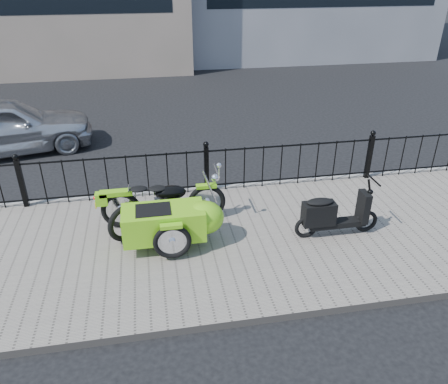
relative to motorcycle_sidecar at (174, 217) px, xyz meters
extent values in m
plane|color=black|center=(0.78, 0.41, -0.59)|extent=(120.00, 120.00, 0.00)
cube|color=slate|center=(0.78, -0.09, -0.53)|extent=(30.00, 3.80, 0.12)
cube|color=gray|center=(0.78, 1.85, -0.53)|extent=(30.00, 0.10, 0.12)
cylinder|color=black|center=(0.78, 1.71, 0.40)|extent=(14.00, 0.04, 0.04)
cylinder|color=black|center=(0.78, 1.71, -0.35)|extent=(14.00, 0.04, 0.04)
cube|color=black|center=(-2.72, 1.71, 0.01)|extent=(0.09, 0.09, 0.96)
sphere|color=black|center=(-2.72, 1.71, 0.55)|extent=(0.11, 0.11, 0.11)
cube|color=black|center=(0.78, 1.71, 0.01)|extent=(0.09, 0.09, 0.96)
sphere|color=black|center=(0.78, 1.71, 0.55)|extent=(0.11, 0.11, 0.11)
cube|color=black|center=(4.28, 1.71, 0.01)|extent=(0.09, 0.09, 0.96)
sphere|color=black|center=(4.28, 1.71, 0.55)|extent=(0.11, 0.11, 0.11)
cube|color=black|center=(-5.22, 12.43, 2.41)|extent=(12.50, 0.06, 1.00)
torus|color=black|center=(0.62, 0.61, -0.13)|extent=(0.69, 0.09, 0.69)
torus|color=black|center=(-0.88, 0.61, -0.13)|extent=(0.69, 0.09, 0.69)
torus|color=black|center=(-0.08, -0.53, -0.13)|extent=(0.60, 0.08, 0.60)
cube|color=gray|center=(-0.13, 0.61, -0.11)|extent=(0.34, 0.22, 0.24)
cylinder|color=black|center=(-0.13, 0.61, -0.18)|extent=(1.40, 0.04, 0.04)
ellipsoid|color=black|center=(-0.01, 0.61, 0.13)|extent=(0.54, 0.29, 0.26)
cylinder|color=silver|center=(0.80, 0.61, 0.49)|extent=(0.03, 0.56, 0.03)
cylinder|color=silver|center=(0.68, 0.61, 0.18)|extent=(0.25, 0.04, 0.59)
sphere|color=silver|center=(0.78, 0.61, 0.35)|extent=(0.15, 0.15, 0.15)
cube|color=#7AD118|center=(0.62, 0.61, 0.20)|extent=(0.36, 0.12, 0.06)
cube|color=#7AD118|center=(-0.93, 0.61, 0.21)|extent=(0.55, 0.16, 0.08)
ellipsoid|color=black|center=(-0.23, 0.61, 0.23)|extent=(0.31, 0.22, 0.08)
ellipsoid|color=black|center=(-0.55, 0.61, 0.25)|extent=(0.31, 0.22, 0.08)
sphere|color=red|center=(-1.28, 0.61, 0.15)|extent=(0.07, 0.07, 0.07)
cube|color=yellow|center=(-1.30, 0.71, -0.03)|extent=(0.02, 0.14, 0.10)
cube|color=#7AD118|center=(-0.18, -0.14, 0.00)|extent=(1.30, 0.62, 0.50)
ellipsoid|color=#7AD118|center=(0.47, -0.14, 0.02)|extent=(0.65, 0.60, 0.54)
cube|color=black|center=(-0.33, -0.14, 0.23)|extent=(0.55, 0.43, 0.06)
cube|color=#7AD118|center=(-0.08, -0.53, 0.16)|extent=(0.34, 0.11, 0.06)
torus|color=black|center=(3.27, -0.28, -0.27)|extent=(0.40, 0.07, 0.40)
torus|color=black|center=(2.19, -0.28, -0.27)|extent=(0.40, 0.07, 0.40)
cube|color=black|center=(2.73, -0.28, -0.26)|extent=(0.99, 0.22, 0.10)
cube|color=black|center=(2.38, -0.28, -0.03)|extent=(0.54, 0.26, 0.39)
ellipsoid|color=black|center=(2.38, -0.28, 0.20)|extent=(0.46, 0.23, 0.09)
cube|color=black|center=(3.17, -0.28, 0.02)|extent=(0.12, 0.30, 0.54)
cylinder|color=black|center=(3.24, -0.28, 0.31)|extent=(0.15, 0.04, 0.44)
cylinder|color=black|center=(3.28, -0.28, 0.51)|extent=(0.03, 0.43, 0.03)
torus|color=black|center=(-0.79, 0.18, -0.14)|extent=(0.63, 0.42, 0.67)
imported|color=#B6B8BD|center=(-3.75, 4.90, 0.10)|extent=(4.31, 2.49, 1.38)
camera|label=1|loc=(-0.29, -6.15, 3.69)|focal=35.00mm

